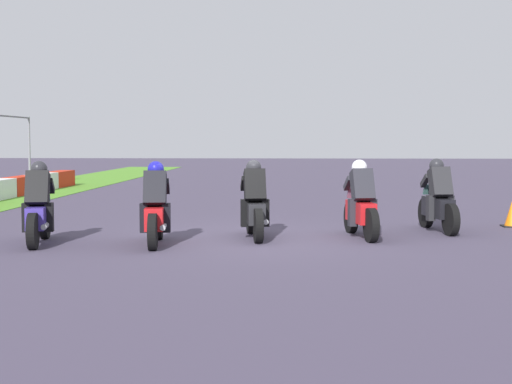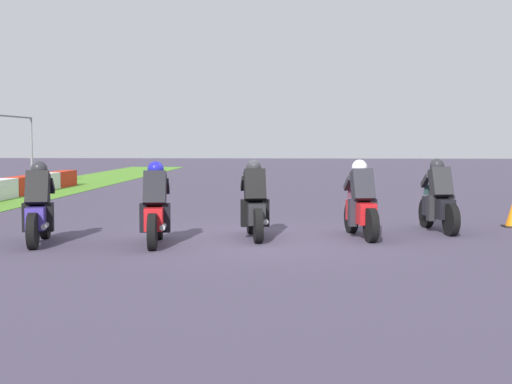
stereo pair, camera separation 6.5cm
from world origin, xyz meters
The scene contains 6 objects.
ground_plane centered at (0.00, 0.00, 0.00)m, with size 120.00×120.00×0.00m, color #423B4E.
rider_lane_a centered at (1.34, -3.71, 0.62)m, with size 2.03×0.61×1.51m.
rider_lane_b centered at (0.33, -2.03, 0.62)m, with size 2.03×0.62×1.51m.
rider_lane_c centered at (0.14, 0.02, 0.62)m, with size 2.04×0.60×1.51m.
rider_lane_d centered at (-0.83, 1.76, 0.62)m, with size 2.04×0.57×1.51m.
rider_lane_e centered at (-0.85, 3.89, 0.62)m, with size 2.03×0.63×1.51m.
Camera 2 is at (-13.71, -0.77, 1.89)m, focal length 50.84 mm.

